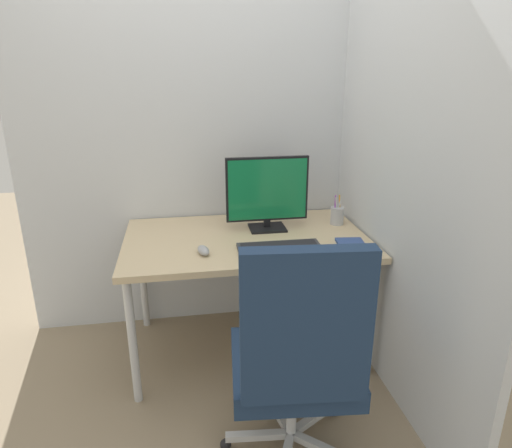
# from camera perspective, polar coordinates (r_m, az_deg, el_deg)

# --- Properties ---
(ground_plane) EXTENTS (8.00, 8.00, 0.00)m
(ground_plane) POSITION_cam_1_polar(r_m,az_deg,el_deg) (2.80, -1.16, -15.29)
(ground_plane) COLOR gray
(wall_back) EXTENTS (2.57, 0.04, 2.80)m
(wall_back) POSITION_cam_1_polar(r_m,az_deg,el_deg) (2.75, -2.77, 15.31)
(wall_back) COLOR silver
(wall_back) RESTS_ON ground_plane
(wall_side_right) EXTENTS (0.04, 2.07, 2.80)m
(wall_side_right) POSITION_cam_1_polar(r_m,az_deg,el_deg) (2.35, 16.70, 13.87)
(wall_side_right) COLOR silver
(wall_side_right) RESTS_ON ground_plane
(desk) EXTENTS (1.32, 0.82, 0.71)m
(desk) POSITION_cam_1_polar(r_m,az_deg,el_deg) (2.49, -1.27, -2.88)
(desk) COLOR #D1B78C
(desk) RESTS_ON ground_plane
(office_chair) EXTENTS (0.58, 0.60, 1.04)m
(office_chair) POSITION_cam_1_polar(r_m,az_deg,el_deg) (1.81, 5.31, -16.37)
(office_chair) COLOR black
(office_chair) RESTS_ON ground_plane
(monitor) EXTENTS (0.47, 0.16, 0.42)m
(monitor) POSITION_cam_1_polar(r_m,az_deg,el_deg) (2.53, 1.44, 4.03)
(monitor) COLOR black
(monitor) RESTS_ON desk
(keyboard) EXTENTS (0.43, 0.16, 0.02)m
(keyboard) POSITION_cam_1_polar(r_m,az_deg,el_deg) (2.31, 2.99, -2.95)
(keyboard) COLOR #333338
(keyboard) RESTS_ON desk
(mouse) EXTENTS (0.08, 0.11, 0.04)m
(mouse) POSITION_cam_1_polar(r_m,az_deg,el_deg) (2.25, -6.68, -3.34)
(mouse) COLOR #9EA0A5
(mouse) RESTS_ON desk
(pen_holder) EXTENTS (0.08, 0.08, 0.18)m
(pen_holder) POSITION_cam_1_polar(r_m,az_deg,el_deg) (2.70, 10.25, 1.09)
(pen_holder) COLOR #B2B5BA
(pen_holder) RESTS_ON desk
(notebook) EXTENTS (0.16, 0.22, 0.01)m
(notebook) POSITION_cam_1_polar(r_m,az_deg,el_deg) (2.38, 12.10, -2.70)
(notebook) COLOR #334C8C
(notebook) RESTS_ON desk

